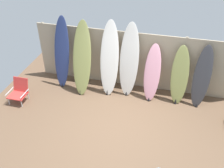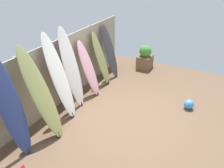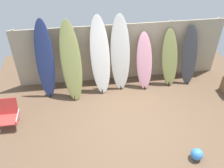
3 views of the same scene
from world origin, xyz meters
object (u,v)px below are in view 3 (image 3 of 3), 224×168
at_px(surfboard_charcoal_6, 189,56).
at_px(beach_ball, 197,154).
at_px(surfboard_navy_0, 45,60).
at_px(surfboard_olive_1, 71,62).
at_px(surfboard_olive_5, 170,59).
at_px(beach_chair, 8,113).
at_px(surfboard_pink_4, 144,62).
at_px(surfboard_white_2, 100,57).
at_px(surfboard_white_3, 120,54).

relative_size(surfboard_charcoal_6, beach_ball, 6.56).
distance_m(surfboard_navy_0, surfboard_olive_1, 0.71).
height_order(surfboard_olive_5, beach_chair, surfboard_olive_5).
xyz_separation_m(surfboard_navy_0, beach_ball, (3.30, -2.82, -0.94)).
bearing_deg(surfboard_charcoal_6, beach_chair, -166.89).
height_order(surfboard_pink_4, beach_chair, surfboard_pink_4).
bearing_deg(beach_chair, surfboard_charcoal_6, 31.58).
bearing_deg(surfboard_white_2, beach_ball, -57.38).
bearing_deg(surfboard_navy_0, surfboard_charcoal_6, 0.40).
xyz_separation_m(surfboard_navy_0, surfboard_charcoal_6, (4.12, 0.03, -0.22)).
height_order(surfboard_navy_0, beach_chair, surfboard_navy_0).
xyz_separation_m(surfboard_olive_1, surfboard_charcoal_6, (3.43, 0.17, -0.19)).
distance_m(surfboard_white_2, surfboard_olive_5, 2.05).
xyz_separation_m(surfboard_olive_1, surfboard_pink_4, (2.07, 0.13, -0.25)).
distance_m(surfboard_olive_1, surfboard_charcoal_6, 3.43).
height_order(surfboard_olive_1, beach_ball, surfboard_olive_1).
relative_size(surfboard_olive_1, beach_ball, 7.99).
relative_size(beach_chair, beach_ball, 2.48).
distance_m(surfboard_navy_0, beach_ball, 4.44).
xyz_separation_m(surfboard_pink_4, beach_chair, (-3.69, -1.14, -0.47)).
height_order(surfboard_pink_4, surfboard_olive_5, surfboard_olive_5).
relative_size(surfboard_white_2, surfboard_white_3, 1.00).
height_order(surfboard_navy_0, surfboard_olive_5, surfboard_navy_0).
distance_m(surfboard_navy_0, surfboard_pink_4, 2.77).
height_order(surfboard_navy_0, surfboard_white_3, surfboard_navy_0).
distance_m(surfboard_white_2, beach_chair, 2.78).
distance_m(surfboard_olive_5, beach_ball, 2.93).
bearing_deg(surfboard_navy_0, surfboard_olive_5, 0.40).
distance_m(surfboard_olive_5, beach_chair, 4.64).
relative_size(surfboard_olive_5, beach_ball, 6.25).
relative_size(surfboard_navy_0, surfboard_olive_5, 1.31).
bearing_deg(surfboard_white_3, surfboard_olive_5, -1.36).
relative_size(surfboard_navy_0, surfboard_charcoal_6, 1.25).
bearing_deg(surfboard_white_2, surfboard_white_3, 5.99).
relative_size(surfboard_pink_4, beach_chair, 2.46).
bearing_deg(surfboard_olive_5, beach_chair, -165.27).
height_order(surfboard_pink_4, beach_ball, surfboard_pink_4).
height_order(surfboard_olive_5, surfboard_charcoal_6, surfboard_charcoal_6).
height_order(surfboard_olive_1, surfboard_olive_5, surfboard_olive_1).
relative_size(surfboard_olive_1, surfboard_white_2, 0.98).
distance_m(surfboard_pink_4, surfboard_olive_5, 0.77).
bearing_deg(surfboard_white_2, beach_chair, -154.67).
bearing_deg(surfboard_olive_5, surfboard_white_2, -179.29).
bearing_deg(surfboard_white_2, surfboard_olive_5, 0.71).
bearing_deg(surfboard_charcoal_6, surfboard_white_2, -179.37).
distance_m(surfboard_white_3, beach_chair, 3.31).
distance_m(surfboard_white_2, surfboard_white_3, 0.57).
bearing_deg(beach_chair, surfboard_navy_0, 69.36).
height_order(surfboard_white_2, beach_chair, surfboard_white_2).
distance_m(surfboard_white_2, beach_ball, 3.47).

